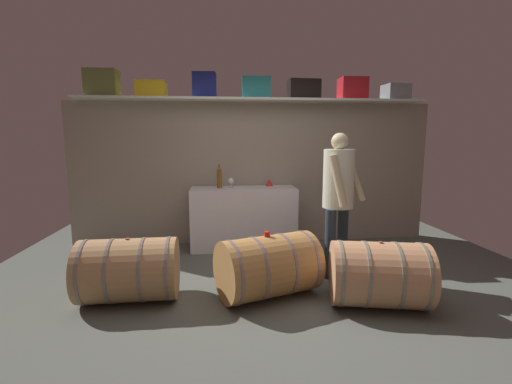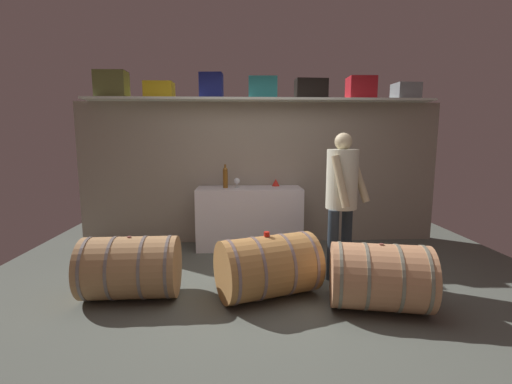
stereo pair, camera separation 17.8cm
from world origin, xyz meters
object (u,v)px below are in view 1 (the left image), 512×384
object	(u,v)px
toolcase_black	(304,89)
work_cabinet	(243,218)
toolcase_yellow	(151,89)
red_funnel	(269,182)
wine_bottle_amber	(219,177)
wine_barrel_far	(379,274)
tasting_cup	(267,234)
wine_barrel_flank	(129,270)
toolcase_navy	(204,85)
toolcase_grey	(396,92)
toolcase_teal	(256,88)
toolcase_red	(352,89)
wine_glass	(231,181)
toolcase_olive	(102,83)
winemaker_pouring	(339,189)
wine_barrel_near	(268,266)

from	to	relation	value
toolcase_black	work_cabinet	world-z (taller)	toolcase_black
toolcase_black	toolcase_yellow	bearing A→B (deg)	177.04
toolcase_black	red_funnel	distance (m)	1.40
wine_bottle_amber	wine_barrel_far	bearing A→B (deg)	-52.65
toolcase_black	tasting_cup	bearing A→B (deg)	-115.85
toolcase_yellow	wine_barrel_flank	xyz separation A→B (m)	(0.04, -1.73, -1.89)
wine_bottle_amber	wine_barrel_flank	xyz separation A→B (m)	(-0.85, -1.56, -0.70)
toolcase_yellow	toolcase_navy	bearing A→B (deg)	0.05
toolcase_black	toolcase_grey	distance (m)	1.35
toolcase_yellow	toolcase_teal	distance (m)	1.42
toolcase_red	wine_glass	size ratio (longest dim) A/B	2.71
wine_barrel_far	wine_barrel_flank	world-z (taller)	wine_barrel_flank
toolcase_olive	toolcase_yellow	bearing A→B (deg)	1.38
tasting_cup	winemaker_pouring	bearing A→B (deg)	28.89
toolcase_navy	winemaker_pouring	distance (m)	2.35
toolcase_teal	wine_glass	size ratio (longest dim) A/B	2.87
work_cabinet	tasting_cup	world-z (taller)	work_cabinet
work_cabinet	toolcase_black	bearing A→B (deg)	11.28
toolcase_yellow	toolcase_black	size ratio (longest dim) A/B	0.88
toolcase_teal	toolcase_red	size ratio (longest dim) A/B	1.06
toolcase_grey	work_cabinet	size ratio (longest dim) A/B	0.23
red_funnel	wine_barrel_near	xyz separation A→B (m)	(-0.25, -1.77, -0.60)
work_cabinet	wine_glass	size ratio (longest dim) A/B	10.69
toolcase_red	wine_glass	bearing A→B (deg)	-174.41
wine_glass	wine_barrel_far	distance (m)	2.41
toolcase_grey	winemaker_pouring	bearing A→B (deg)	-137.05
toolcase_black	work_cabinet	xyz separation A→B (m)	(-0.87, -0.17, -1.79)
wine_barrel_flank	toolcase_olive	bearing A→B (deg)	109.93
wine_glass	toolcase_black	bearing A→B (deg)	7.63
red_funnel	winemaker_pouring	bearing A→B (deg)	-65.41
toolcase_red	tasting_cup	size ratio (longest dim) A/B	6.58
toolcase_red	toolcase_grey	size ratio (longest dim) A/B	1.11
toolcase_teal	wine_barrel_flank	xyz separation A→B (m)	(-1.38, -1.73, -1.93)
toolcase_yellow	red_funnel	size ratio (longest dim) A/B	3.49
toolcase_olive	toolcase_navy	xyz separation A→B (m)	(1.35, 0.00, -0.01)
toolcase_grey	wine_barrel_flank	bearing A→B (deg)	-156.20
wine_glass	work_cabinet	bearing A→B (deg)	-11.24
wine_glass	wine_barrel_flank	bearing A→B (deg)	-122.34
toolcase_grey	winemaker_pouring	distance (m)	2.17
wine_barrel_far	wine_glass	bearing A→B (deg)	135.31
wine_barrel_near	toolcase_navy	bearing A→B (deg)	90.47
wine_glass	winemaker_pouring	bearing A→B (deg)	-45.03
toolcase_grey	wine_glass	size ratio (longest dim) A/B	2.43
wine_barrel_far	wine_barrel_flank	distance (m)	2.33
work_cabinet	wine_barrel_far	world-z (taller)	work_cabinet
toolcase_grey	work_cabinet	xyz separation A→B (m)	(-2.22, -0.17, -1.77)
toolcase_olive	toolcase_navy	bearing A→B (deg)	1.38
work_cabinet	red_funnel	bearing A→B (deg)	24.23
toolcase_red	work_cabinet	distance (m)	2.40
toolcase_olive	wine_glass	bearing A→B (deg)	-3.34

